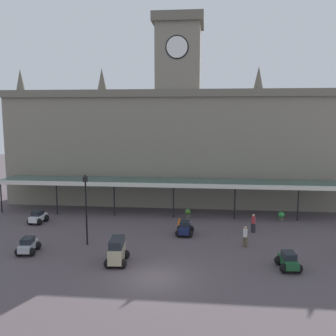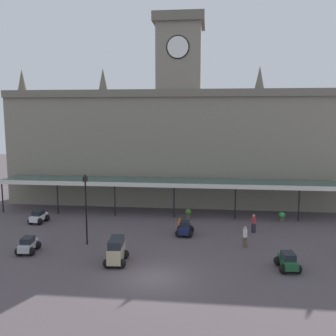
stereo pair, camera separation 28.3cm
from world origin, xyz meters
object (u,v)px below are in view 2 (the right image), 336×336
(planter_by_canopy, at_px, (188,213))
(car_silver_sedan, at_px, (28,246))
(car_white_sedan, at_px, (39,217))
(planter_forecourt_centre, at_px, (282,217))
(pedestrian_near_entrance, at_px, (254,223))
(pedestrian_crossing_forecourt, at_px, (245,236))
(traffic_cone, at_px, (180,221))
(car_green_sedan, at_px, (288,262))
(car_navy_sedan, at_px, (185,229))
(victorian_lamppost, at_px, (86,202))
(car_beige_van, at_px, (116,252))

(planter_by_canopy, bearing_deg, car_silver_sedan, -137.17)
(car_white_sedan, relative_size, planter_forecourt_centre, 2.20)
(pedestrian_near_entrance, relative_size, planter_forecourt_centre, 1.74)
(pedestrian_crossing_forecourt, height_order, traffic_cone, pedestrian_crossing_forecourt)
(car_green_sedan, distance_m, traffic_cone, 12.46)
(car_navy_sedan, xyz_separation_m, victorian_lamppost, (-7.62, -3.24, 2.96))
(pedestrian_crossing_forecourt, bearing_deg, car_beige_van, -155.58)
(car_beige_van, height_order, pedestrian_near_entrance, car_beige_van)
(victorian_lamppost, height_order, planter_by_canopy, victorian_lamppost)
(planter_forecourt_centre, height_order, planter_by_canopy, same)
(victorian_lamppost, xyz_separation_m, traffic_cone, (6.94, 6.26, -3.10))
(car_navy_sedan, relative_size, planter_forecourt_centre, 2.18)
(victorian_lamppost, distance_m, planter_by_canopy, 11.77)
(victorian_lamppost, relative_size, traffic_cone, 7.83)
(car_beige_van, height_order, planter_by_canopy, car_beige_van)
(pedestrian_near_entrance, xyz_separation_m, planter_by_canopy, (-5.94, 3.96, -0.42))
(car_navy_sedan, bearing_deg, car_green_sedan, -41.68)
(pedestrian_crossing_forecourt, xyz_separation_m, victorian_lamppost, (-12.49, -0.72, 2.55))
(pedestrian_near_entrance, height_order, planter_forecourt_centre, pedestrian_near_entrance)
(car_white_sedan, bearing_deg, planter_by_canopy, 12.18)
(car_navy_sedan, bearing_deg, planter_forecourt_centre, 28.81)
(car_green_sedan, relative_size, planter_forecourt_centre, 2.20)
(car_green_sedan, distance_m, pedestrian_near_entrance, 7.89)
(car_white_sedan, relative_size, car_beige_van, 0.86)
(victorian_lamppost, bearing_deg, car_beige_van, -46.68)
(victorian_lamppost, bearing_deg, planter_by_canopy, 47.89)
(car_beige_van, xyz_separation_m, pedestrian_crossing_forecourt, (9.22, 4.19, 0.10))
(victorian_lamppost, height_order, traffic_cone, victorian_lamppost)
(victorian_lamppost, relative_size, planter_by_canopy, 5.90)
(car_beige_van, bearing_deg, car_white_sedan, 138.07)
(car_silver_sedan, xyz_separation_m, car_navy_sedan, (11.46, 5.43, 0.00))
(car_navy_sedan, relative_size, traffic_cone, 2.89)
(car_white_sedan, bearing_deg, car_beige_van, -41.93)
(pedestrian_near_entrance, distance_m, planter_forecourt_centre, 4.92)
(car_white_sedan, relative_size, car_silver_sedan, 0.99)
(pedestrian_crossing_forecourt, distance_m, planter_forecourt_centre, 8.65)
(car_green_sedan, bearing_deg, victorian_lamppost, 167.61)
(traffic_cone, bearing_deg, car_white_sedan, -176.26)
(car_silver_sedan, bearing_deg, pedestrian_near_entrance, 20.96)
(car_white_sedan, distance_m, pedestrian_crossing_forecourt, 19.63)
(car_navy_sedan, height_order, planter_by_canopy, car_navy_sedan)
(traffic_cone, height_order, planter_forecourt_centre, planter_forecourt_centre)
(car_navy_sedan, distance_m, planter_by_canopy, 5.21)
(car_green_sedan, xyz_separation_m, traffic_cone, (-8.00, 9.55, -0.14))
(traffic_cone, bearing_deg, planter_forecourt_centre, 11.45)
(pedestrian_crossing_forecourt, height_order, pedestrian_near_entrance, same)
(car_green_sedan, bearing_deg, traffic_cone, 129.98)
(car_silver_sedan, xyz_separation_m, victorian_lamppost, (3.84, 2.19, 2.96))
(pedestrian_crossing_forecourt, xyz_separation_m, planter_by_canopy, (-4.85, 7.73, -0.42))
(pedestrian_crossing_forecourt, relative_size, planter_forecourt_centre, 1.74)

